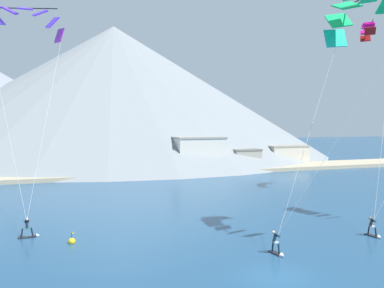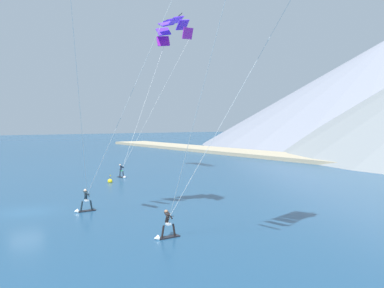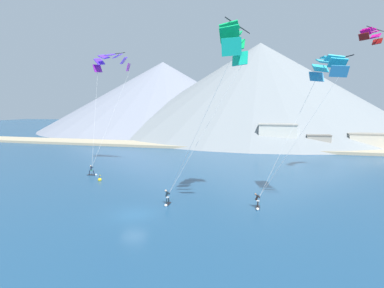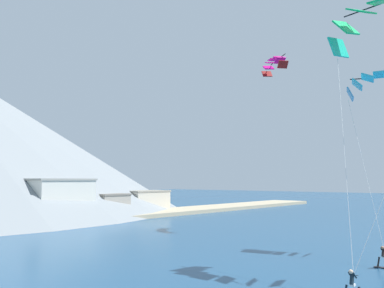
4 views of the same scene
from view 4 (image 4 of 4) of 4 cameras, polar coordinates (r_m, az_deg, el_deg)
parafoil_kite_near_lead at (r=34.33m, az=24.24°, el=15.04°), size 8.59×8.02×18.09m
parafoil_kite_mid_center at (r=43.54m, az=23.80°, el=7.46°), size 8.57×6.11×15.19m
parafoil_kite_distant_high_outer at (r=58.30m, az=10.91°, el=10.46°), size 4.38×5.33×1.91m
shore_building_harbour_front at (r=69.96m, az=-17.54°, el=-7.18°), size 9.78×7.16×6.78m
shore_building_promenade_mid at (r=75.85m, az=-11.02°, el=-8.09°), size 5.91×5.07×4.21m
shore_building_quay_east at (r=86.20m, az=-5.98°, el=-7.65°), size 9.19×4.45×4.47m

